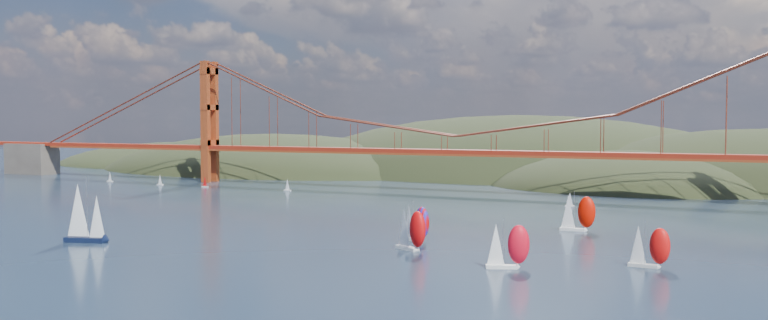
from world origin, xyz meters
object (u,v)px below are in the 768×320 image
Objects in this scene: racer_0 at (410,229)px; racer_rwb at (415,222)px; racer_3 at (577,212)px; racer_1 at (507,245)px; sloop_navy at (84,213)px; racer_2 at (648,246)px.

racer_0 is 1.07× the size of racer_rwb.
racer_0 is at bearing -122.79° from racer_3.
racer_rwb is at bearing -135.04° from racer_3.
racer_rwb is (-30.39, -32.62, -0.37)m from racer_3.
racer_0 is 0.98× the size of racer_3.
racer_1 is 0.94× the size of racer_3.
racer_1 reaches higher than racer_rwb.
sloop_navy is at bearing -132.45° from racer_rwb.
racer_3 reaches higher than racer_1.
racer_0 is 51.57m from racer_3.
racer_0 is 1.13× the size of racer_2.
sloop_navy is 1.70× the size of racer_2.
sloop_navy reaches higher than racer_3.
sloop_navy reaches higher than racer_rwb.
racer_3 reaches higher than racer_0.
sloop_navy is at bearing -163.44° from racer_2.
racer_2 is at bearing -64.43° from racer_3.
racer_0 is at bearing -0.61° from sloop_navy.
racer_0 reaches higher than racer_2.
sloop_navy is at bearing -136.87° from racer_0.
sloop_navy is 1.58× the size of racer_1.
racer_2 is 47.22m from racer_3.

